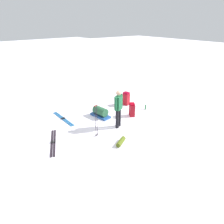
{
  "coord_description": "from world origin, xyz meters",
  "views": [
    {
      "loc": [
        -4.35,
        -5.87,
        4.24
      ],
      "look_at": [
        0.0,
        0.0,
        0.7
      ],
      "focal_mm": 30.36,
      "sensor_mm": 36.0,
      "label": 1
    }
  ],
  "objects_px": {
    "thermos_bottle": "(146,107)",
    "sleeping_mat_rolled": "(121,142)",
    "backpack_large_dark": "(126,99)",
    "skier_standing": "(118,107)",
    "ski_pair_far": "(63,119)",
    "gear_sled": "(100,112)",
    "ski_pair_near": "(53,142)",
    "backpack_bright": "(132,110)",
    "ski_poles_planted_near": "(96,119)"
  },
  "relations": [
    {
      "from": "thermos_bottle",
      "to": "sleeping_mat_rolled",
      "type": "bearing_deg",
      "value": -151.34
    },
    {
      "from": "backpack_large_dark",
      "to": "skier_standing",
      "type": "bearing_deg",
      "value": -138.31
    },
    {
      "from": "ski_pair_far",
      "to": "gear_sled",
      "type": "distance_m",
      "value": 1.8
    },
    {
      "from": "ski_pair_near",
      "to": "backpack_bright",
      "type": "distance_m",
      "value": 3.97
    },
    {
      "from": "ski_poles_planted_near",
      "to": "sleeping_mat_rolled",
      "type": "bearing_deg",
      "value": -66.48
    },
    {
      "from": "skier_standing",
      "to": "ski_pair_far",
      "type": "xyz_separation_m",
      "value": [
        -1.66,
        2.14,
        -0.94
      ]
    },
    {
      "from": "backpack_bright",
      "to": "ski_poles_planted_near",
      "type": "height_order",
      "value": "ski_poles_planted_near"
    },
    {
      "from": "backpack_large_dark",
      "to": "backpack_bright",
      "type": "bearing_deg",
      "value": -118.66
    },
    {
      "from": "ski_pair_far",
      "to": "sleeping_mat_rolled",
      "type": "bearing_deg",
      "value": -73.64
    },
    {
      "from": "backpack_large_dark",
      "to": "ski_poles_planted_near",
      "type": "distance_m",
      "value": 3.5
    },
    {
      "from": "ski_pair_near",
      "to": "sleeping_mat_rolled",
      "type": "relative_size",
      "value": 3.16
    },
    {
      "from": "gear_sled",
      "to": "sleeping_mat_rolled",
      "type": "bearing_deg",
      "value": -105.03
    },
    {
      "from": "backpack_large_dark",
      "to": "thermos_bottle",
      "type": "relative_size",
      "value": 2.79
    },
    {
      "from": "ski_pair_far",
      "to": "backpack_large_dark",
      "type": "distance_m",
      "value": 3.58
    },
    {
      "from": "ski_pair_far",
      "to": "thermos_bottle",
      "type": "xyz_separation_m",
      "value": [
        3.94,
        -1.58,
        0.12
      ]
    },
    {
      "from": "ski_poles_planted_near",
      "to": "ski_pair_near",
      "type": "bearing_deg",
      "value": 159.51
    },
    {
      "from": "ski_pair_near",
      "to": "backpack_bright",
      "type": "height_order",
      "value": "backpack_bright"
    },
    {
      "from": "ski_pair_near",
      "to": "backpack_large_dark",
      "type": "xyz_separation_m",
      "value": [
        4.63,
        1.13,
        0.34
      ]
    },
    {
      "from": "ski_poles_planted_near",
      "to": "sleeping_mat_rolled",
      "type": "relative_size",
      "value": 2.48
    },
    {
      "from": "skier_standing",
      "to": "backpack_large_dark",
      "type": "bearing_deg",
      "value": 41.69
    },
    {
      "from": "backpack_large_dark",
      "to": "ski_poles_planted_near",
      "type": "xyz_separation_m",
      "value": [
        -3.02,
        -1.73,
        0.4
      ]
    },
    {
      "from": "ski_pair_near",
      "to": "gear_sled",
      "type": "bearing_deg",
      "value": 15.83
    },
    {
      "from": "skier_standing",
      "to": "gear_sled",
      "type": "bearing_deg",
      "value": 93.37
    },
    {
      "from": "skier_standing",
      "to": "ski_pair_near",
      "type": "height_order",
      "value": "skier_standing"
    },
    {
      "from": "skier_standing",
      "to": "backpack_bright",
      "type": "xyz_separation_m",
      "value": [
        1.2,
        0.44,
        -0.63
      ]
    },
    {
      "from": "backpack_bright",
      "to": "ski_poles_planted_near",
      "type": "xyz_separation_m",
      "value": [
        -2.35,
        -0.5,
        0.43
      ]
    },
    {
      "from": "ski_pair_far",
      "to": "backpack_large_dark",
      "type": "bearing_deg",
      "value": -7.72
    },
    {
      "from": "ski_pair_near",
      "to": "thermos_bottle",
      "type": "distance_m",
      "value": 5.04
    },
    {
      "from": "ski_pair_near",
      "to": "ski_poles_planted_near",
      "type": "relative_size",
      "value": 1.27
    },
    {
      "from": "backpack_large_dark",
      "to": "backpack_bright",
      "type": "xyz_separation_m",
      "value": [
        -0.67,
        -1.23,
        -0.03
      ]
    },
    {
      "from": "ski_poles_planted_near",
      "to": "ski_pair_far",
      "type": "bearing_deg",
      "value": 102.88
    },
    {
      "from": "skier_standing",
      "to": "gear_sled",
      "type": "relative_size",
      "value": 1.56
    },
    {
      "from": "skier_standing",
      "to": "backpack_bright",
      "type": "bearing_deg",
      "value": 20.07
    },
    {
      "from": "ski_pair_near",
      "to": "ski_poles_planted_near",
      "type": "height_order",
      "value": "ski_poles_planted_near"
    },
    {
      "from": "ski_pair_near",
      "to": "ski_poles_planted_near",
      "type": "xyz_separation_m",
      "value": [
        1.61,
        -0.6,
        0.74
      ]
    },
    {
      "from": "ski_pair_near",
      "to": "skier_standing",
      "type": "bearing_deg",
      "value": -11.05
    },
    {
      "from": "ski_pair_near",
      "to": "ski_pair_far",
      "type": "height_order",
      "value": "same"
    },
    {
      "from": "ski_pair_near",
      "to": "backpack_bright",
      "type": "bearing_deg",
      "value": -1.46
    },
    {
      "from": "thermos_bottle",
      "to": "ski_pair_near",
      "type": "bearing_deg",
      "value": -179.71
    },
    {
      "from": "gear_sled",
      "to": "ski_pair_near",
      "type": "bearing_deg",
      "value": -164.17
    },
    {
      "from": "backpack_bright",
      "to": "thermos_bottle",
      "type": "height_order",
      "value": "backpack_bright"
    },
    {
      "from": "ski_poles_planted_near",
      "to": "gear_sled",
      "type": "xyz_separation_m",
      "value": [
        1.08,
        1.36,
        -0.53
      ]
    },
    {
      "from": "ski_pair_far",
      "to": "ski_poles_planted_near",
      "type": "distance_m",
      "value": 2.38
    },
    {
      "from": "thermos_bottle",
      "to": "ski_pair_far",
      "type": "bearing_deg",
      "value": 158.15
    },
    {
      "from": "ski_pair_far",
      "to": "thermos_bottle",
      "type": "distance_m",
      "value": 4.24
    },
    {
      "from": "gear_sled",
      "to": "sleeping_mat_rolled",
      "type": "distance_m",
      "value": 2.46
    },
    {
      "from": "thermos_bottle",
      "to": "ski_poles_planted_near",
      "type": "bearing_deg",
      "value": -169.66
    },
    {
      "from": "backpack_bright",
      "to": "thermos_bottle",
      "type": "distance_m",
      "value": 1.11
    },
    {
      "from": "thermos_bottle",
      "to": "skier_standing",
      "type": "bearing_deg",
      "value": -166.09
    },
    {
      "from": "backpack_bright",
      "to": "sleeping_mat_rolled",
      "type": "xyz_separation_m",
      "value": [
        -1.91,
        -1.51,
        -0.23
      ]
    }
  ]
}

